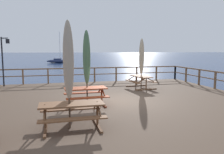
# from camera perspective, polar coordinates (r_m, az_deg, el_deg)

# --- Properties ---
(ground_plane) EXTENTS (600.00, 600.00, 0.00)m
(ground_plane) POSITION_cam_1_polar(r_m,az_deg,el_deg) (10.71, 1.28, -10.39)
(ground_plane) COLOR navy
(wooden_deck) EXTENTS (13.63, 12.92, 0.83)m
(wooden_deck) POSITION_cam_1_polar(r_m,az_deg,el_deg) (10.60, 1.29, -8.24)
(wooden_deck) COLOR brown
(wooden_deck) RESTS_ON ground
(railing_waterside_far) EXTENTS (13.43, 0.10, 1.09)m
(railing_waterside_far) POSITION_cam_1_polar(r_m,az_deg,el_deg) (16.48, -4.53, 1.28)
(railing_waterside_far) COLOR brown
(railing_waterside_far) RESTS_ON wooden_deck
(picnic_table_back_left) EXTENTS (1.93, 1.41, 0.78)m
(picnic_table_back_left) POSITION_cam_1_polar(r_m,az_deg,el_deg) (6.88, -10.31, -8.36)
(picnic_table_back_left) COLOR brown
(picnic_table_back_left) RESTS_ON wooden_deck
(picnic_table_front_left) EXTENTS (1.83, 1.48, 0.78)m
(picnic_table_front_left) POSITION_cam_1_polar(r_m,az_deg,el_deg) (9.56, -6.80, -3.99)
(picnic_table_front_left) COLOR #993819
(picnic_table_front_left) RESTS_ON wooden_deck
(picnic_table_mid_right) EXTENTS (1.56, 1.90, 0.78)m
(picnic_table_mid_right) POSITION_cam_1_polar(r_m,az_deg,el_deg) (13.92, 7.44, -0.57)
(picnic_table_mid_right) COLOR brown
(picnic_table_mid_right) RESTS_ON wooden_deck
(patio_umbrella_tall_back_right) EXTENTS (0.32, 0.32, 3.24)m
(patio_umbrella_tall_back_right) POSITION_cam_1_polar(r_m,az_deg,el_deg) (6.63, -11.18, 4.19)
(patio_umbrella_tall_back_right) COLOR #4C3828
(patio_umbrella_tall_back_right) RESTS_ON wooden_deck
(patio_umbrella_tall_mid_left) EXTENTS (0.32, 0.32, 3.21)m
(patio_umbrella_tall_mid_left) POSITION_cam_1_polar(r_m,az_deg,el_deg) (9.48, -6.56, 4.95)
(patio_umbrella_tall_mid_left) COLOR #4C3828
(patio_umbrella_tall_mid_left) RESTS_ON wooden_deck
(patio_umbrella_tall_mid_right) EXTENTS (0.32, 0.32, 3.08)m
(patio_umbrella_tall_mid_right) POSITION_cam_1_polar(r_m,az_deg,el_deg) (13.82, 7.64, 5.21)
(patio_umbrella_tall_mid_right) COLOR #4C3828
(patio_umbrella_tall_mid_right) RESTS_ON wooden_deck
(lamp_post_hooked) EXTENTS (0.58, 0.48, 3.20)m
(lamp_post_hooked) POSITION_cam_1_polar(r_m,az_deg,el_deg) (15.84, -26.02, 5.35)
(lamp_post_hooked) COLOR black
(lamp_post_hooked) RESTS_ON wooden_deck
(sailboat_distant) EXTENTS (6.17, 2.46, 7.72)m
(sailboat_distant) POSITION_cam_1_polar(r_m,az_deg,el_deg) (57.07, -13.54, 4.06)
(sailboat_distant) COLOR navy
(sailboat_distant) RESTS_ON ground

